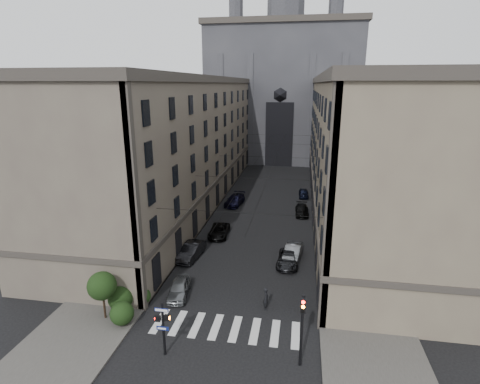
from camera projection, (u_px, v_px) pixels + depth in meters
The scene contains 20 objects.
ground at pixel (210, 377), 23.57m from camera, with size 260.00×260.00×0.00m, color black.
sidewalk_left at pixel (200, 200), 59.32m from camera, with size 7.00×80.00×0.15m, color #383533.
sidewalk_right at pixel (336, 207), 56.00m from camera, with size 7.00×80.00×0.15m, color #383533.
zebra_crossing at pixel (226, 328), 28.31m from camera, with size 11.00×3.20×0.01m, color beige.
building_left at pixel (180, 141), 57.21m from camera, with size 13.60×60.60×18.85m.
building_right at pixel (362, 146), 52.96m from camera, with size 13.60×60.60×18.85m.
gothic_tower at pixel (283, 84), 89.65m from camera, with size 35.00×23.00×58.00m.
pedestrian_signal_left at pixel (163, 325), 24.90m from camera, with size 1.02×0.38×4.00m.
traffic_light_right at pixel (302, 322), 23.59m from camera, with size 0.34×0.50×5.20m.
shrub_cluster at pixel (116, 296), 29.19m from camera, with size 3.90×4.40×3.90m.
tram_wires at pixel (267, 158), 55.32m from camera, with size 14.00×60.00×0.43m.
car_left_near at pixel (179, 288), 32.48m from camera, with size 1.66×4.12×1.40m, color slate.
car_left_midnear at pixel (191, 251), 39.50m from camera, with size 1.67×4.78×1.58m, color black.
car_left_midfar at pixel (219, 231), 45.23m from camera, with size 2.19×4.75×1.32m, color black.
car_left_far at pixel (235, 200), 56.98m from camera, with size 2.13×5.23×1.52m, color black.
car_right_near at pixel (293, 252), 39.30m from camera, with size 1.59×4.57×1.51m, color gray.
car_right_midnear at pixel (288, 259), 37.99m from camera, with size 2.11×4.57×1.27m, color black.
car_right_midfar at pixel (302, 210), 52.67m from camera, with size 1.82×4.49×1.30m, color black.
car_right_far at pixel (304, 193), 60.91m from camera, with size 1.53×3.80×1.30m, color black.
pedestrian at pixel (266, 298), 30.45m from camera, with size 0.70×0.46×1.91m, color black.
Camera 1 is at (5.08, -18.82, 17.75)m, focal length 28.00 mm.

